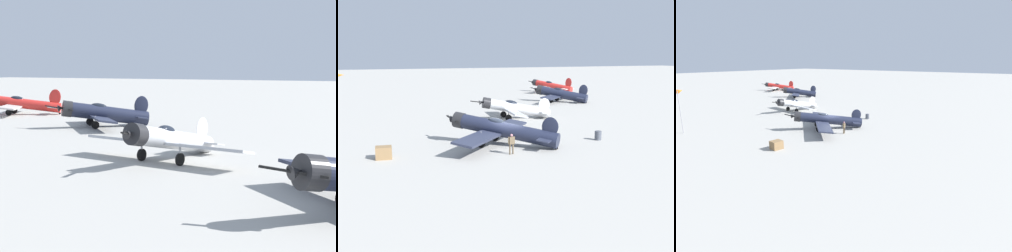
# 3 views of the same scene
# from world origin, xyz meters

# --- Properties ---
(ground_plane) EXTENTS (400.00, 400.00, 0.00)m
(ground_plane) POSITION_xyz_m (0.00, 0.00, 0.00)
(ground_plane) COLOR #A8A59E
(airplane_foreground) EXTENTS (10.48, 10.69, 2.94)m
(airplane_foreground) POSITION_xyz_m (0.39, -0.38, 1.45)
(airplane_foreground) COLOR #1E2338
(airplane_foreground) RESTS_ON ground_plane
(airplane_mid_apron) EXTENTS (10.59, 12.34, 2.97)m
(airplane_mid_apron) POSITION_xyz_m (-7.05, -14.42, 1.42)
(airplane_mid_apron) COLOR #B7BABF
(airplane_mid_apron) RESTS_ON ground_plane
(airplane_far_line) EXTENTS (9.81, 9.46, 3.25)m
(airplane_far_line) POSITION_xyz_m (-22.14, -29.17, 1.39)
(airplane_far_line) COLOR #1E2338
(airplane_far_line) RESTS_ON ground_plane
(airplane_outer_stand) EXTENTS (10.55, 10.42, 3.33)m
(airplane_outer_stand) POSITION_xyz_m (-29.60, -46.30, 1.42)
(airplane_outer_stand) COLOR red
(airplane_outer_stand) RESTS_ON ground_plane
(ground_crew_mechanic) EXTENTS (0.66, 0.31, 1.72)m
(ground_crew_mechanic) POSITION_xyz_m (0.91, 3.39, 1.04)
(ground_crew_mechanic) COLOR brown
(ground_crew_mechanic) RESTS_ON ground_plane
(equipment_crate) EXTENTS (1.38, 1.25, 0.99)m
(equipment_crate) POSITION_xyz_m (10.93, 0.89, 0.49)
(equipment_crate) COLOR olive
(equipment_crate) RESTS_ON ground_plane
(fuel_drum) EXTENTS (0.68, 0.68, 0.89)m
(fuel_drum) POSITION_xyz_m (-9.21, 1.12, 0.44)
(fuel_drum) COLOR #474C56
(fuel_drum) RESTS_ON ground_plane
(windsock_mast) EXTENTS (1.73, 1.91, 6.18)m
(windsock_mast) POSITION_xyz_m (13.64, -15.92, 5.65)
(windsock_mast) COLOR gray
(windsock_mast) RESTS_ON ground_plane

